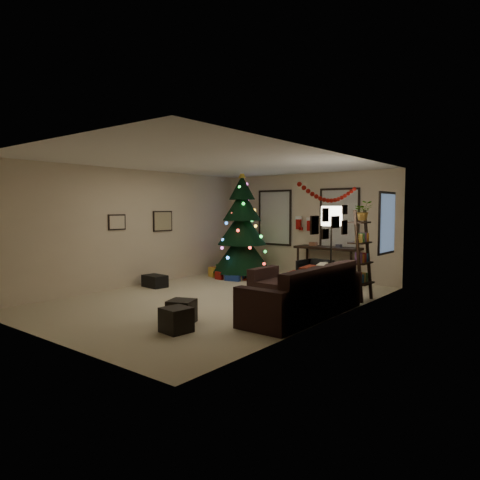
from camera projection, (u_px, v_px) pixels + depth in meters
name	position (u px, v px, depth m)	size (l,w,h in m)	color
floor	(217.00, 299.00, 8.70)	(7.00, 7.00, 0.00)	beige
ceiling	(217.00, 162.00, 8.50)	(7.00, 7.00, 0.00)	white
wall_back	(306.00, 226.00, 11.34)	(5.00, 5.00, 0.00)	beige
wall_front	(45.00, 242.00, 5.86)	(5.00, 5.00, 0.00)	beige
wall_left	(136.00, 228.00, 10.14)	(7.00, 7.00, 0.00)	beige
wall_right	(333.00, 236.00, 7.05)	(7.00, 7.00, 0.00)	beige
window_back_left	(275.00, 218.00, 11.89)	(1.05, 0.06, 1.50)	#728CB2
window_back_right	(340.00, 219.00, 10.71)	(1.05, 0.06, 1.50)	#728CB2
window_right_wall	(388.00, 223.00, 9.06)	(0.06, 0.90, 1.30)	#728CB2
christmas_tree	(242.00, 231.00, 11.44)	(1.56, 1.56, 2.90)	black
presents	(233.00, 274.00, 11.31)	(1.50, 1.01, 0.30)	maroon
sofa	(299.00, 296.00, 7.57)	(1.85, 2.69, 0.86)	black
pillow_red_a	(292.00, 285.00, 6.67)	(0.11, 0.40, 0.40)	maroon
pillow_red_b	(307.00, 281.00, 7.04)	(0.12, 0.46, 0.46)	maroon
pillow_cream	(322.00, 277.00, 7.42)	(0.13, 0.47, 0.47)	#C1B99C
ottoman_near	(182.00, 312.00, 6.86)	(0.39, 0.39, 0.37)	black
ottoman_far	(176.00, 320.00, 6.36)	(0.38, 0.38, 0.36)	black
desk	(328.00, 251.00, 10.68)	(1.61, 0.57, 0.87)	black
desk_chair	(315.00, 272.00, 10.21)	(0.60, 0.56, 0.62)	black
bookshelf	(362.00, 257.00, 8.52)	(0.30, 0.52, 1.77)	black
potted_plant	(363.00, 208.00, 8.46)	(0.44, 0.38, 0.49)	#4C4C4C
floor_lamp	(332.00, 222.00, 8.19)	(0.39, 0.39, 1.84)	black
art_map	(163.00, 221.00, 10.74)	(0.04, 0.60, 0.50)	black
art_abstract	(117.00, 222.00, 9.69)	(0.04, 0.45, 0.35)	black
gallery	(330.00, 223.00, 6.99)	(0.03, 1.25, 0.54)	black
garland	(330.00, 193.00, 6.99)	(0.08, 1.90, 0.30)	#A5140C
stocking_left	(299.00, 223.00, 11.32)	(0.20, 0.05, 0.36)	#990F0C
stocking_right	(310.00, 224.00, 11.11)	(0.20, 0.05, 0.36)	#990F0C
storage_bin	(155.00, 281.00, 10.02)	(0.55, 0.37, 0.28)	black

